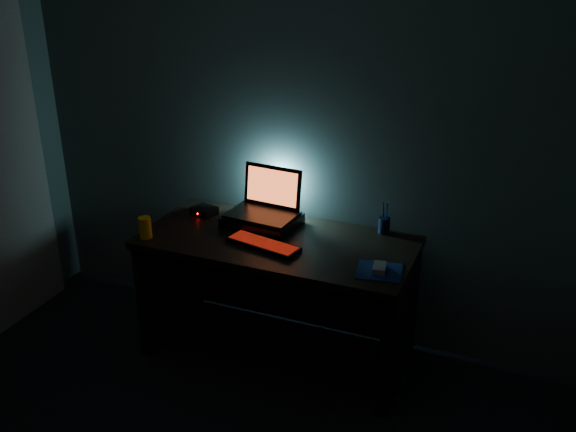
# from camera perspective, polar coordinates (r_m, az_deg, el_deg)

# --- Properties ---
(room) EXTENTS (3.50, 4.00, 2.50)m
(room) POSITION_cam_1_polar(r_m,az_deg,el_deg) (2.07, -19.04, -7.59)
(room) COLOR black
(room) RESTS_ON ground
(desk) EXTENTS (1.50, 0.70, 0.75)m
(desk) POSITION_cam_1_polar(r_m,az_deg,el_deg) (3.67, -0.61, -5.36)
(desk) COLOR black
(desk) RESTS_ON ground
(riser) EXTENTS (0.42, 0.33, 0.06)m
(riser) POSITION_cam_1_polar(r_m,az_deg,el_deg) (3.66, -2.31, -0.44)
(riser) COLOR black
(riser) RESTS_ON desk
(laptop) EXTENTS (0.40, 0.31, 0.26)m
(laptop) POSITION_cam_1_polar(r_m,az_deg,el_deg) (3.67, -1.95, 1.14)
(laptop) COLOR black
(laptop) RESTS_ON riser
(keyboard) EXTENTS (0.43, 0.21, 0.03)m
(keyboard) POSITION_cam_1_polar(r_m,az_deg,el_deg) (3.43, -2.20, -2.53)
(keyboard) COLOR black
(keyboard) RESTS_ON desk
(mousepad) EXTENTS (0.25, 0.23, 0.00)m
(mousepad) POSITION_cam_1_polar(r_m,az_deg,el_deg) (3.22, 8.11, -4.88)
(mousepad) COLOR #0A204C
(mousepad) RESTS_ON desk
(mouse) EXTENTS (0.08, 0.11, 0.03)m
(mouse) POSITION_cam_1_polar(r_m,az_deg,el_deg) (3.21, 8.13, -4.61)
(mouse) COLOR gray
(mouse) RESTS_ON mousepad
(pen_cup) EXTENTS (0.08, 0.08, 0.09)m
(pen_cup) POSITION_cam_1_polar(r_m,az_deg,el_deg) (3.61, 8.54, -0.82)
(pen_cup) COLOR black
(pen_cup) RESTS_ON desk
(juice_glass) EXTENTS (0.08, 0.08, 0.12)m
(juice_glass) POSITION_cam_1_polar(r_m,az_deg,el_deg) (3.59, -12.58, -1.00)
(juice_glass) COLOR #FFB50D
(juice_glass) RESTS_ON desk
(router) EXTENTS (0.16, 0.14, 0.05)m
(router) POSITION_cam_1_polar(r_m,az_deg,el_deg) (3.85, -7.45, 0.46)
(router) COLOR black
(router) RESTS_ON desk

